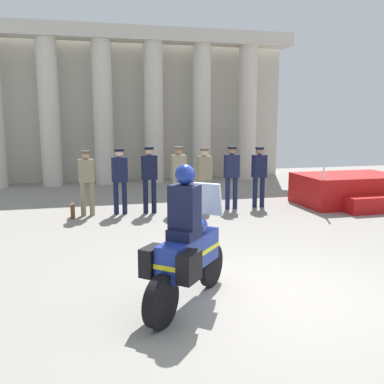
{
  "coord_description": "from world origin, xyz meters",
  "views": [
    {
      "loc": [
        -2.56,
        -5.29,
        2.46
      ],
      "look_at": [
        -0.48,
        2.91,
        1.02
      ],
      "focal_mm": 40.29,
      "sensor_mm": 36.0,
      "label": 1
    }
  ],
  "objects_px": {
    "officer_in_row_2": "(149,174)",
    "officer_in_row_3": "(179,174)",
    "officer_in_row_4": "(204,174)",
    "officer_in_row_0": "(87,178)",
    "officer_in_row_1": "(120,176)",
    "officer_in_row_6": "(259,172)",
    "briefcase_on_ground": "(73,211)",
    "motorcycle_with_rider": "(186,248)",
    "reviewing_stand": "(350,190)",
    "officer_in_row_5": "(232,172)"
  },
  "relations": [
    {
      "from": "officer_in_row_2",
      "to": "officer_in_row_3",
      "type": "distance_m",
      "value": 0.77
    },
    {
      "from": "officer_in_row_4",
      "to": "officer_in_row_0",
      "type": "bearing_deg",
      "value": -9.62
    },
    {
      "from": "officer_in_row_0",
      "to": "officer_in_row_3",
      "type": "height_order",
      "value": "officer_in_row_3"
    },
    {
      "from": "officer_in_row_3",
      "to": "officer_in_row_4",
      "type": "distance_m",
      "value": 0.72
    },
    {
      "from": "officer_in_row_1",
      "to": "officer_in_row_6",
      "type": "height_order",
      "value": "officer_in_row_1"
    },
    {
      "from": "officer_in_row_4",
      "to": "briefcase_on_ground",
      "type": "relative_size",
      "value": 4.69
    },
    {
      "from": "officer_in_row_4",
      "to": "motorcycle_with_rider",
      "type": "xyz_separation_m",
      "value": [
        -1.89,
        -5.81,
        -0.2
      ]
    },
    {
      "from": "officer_in_row_6",
      "to": "briefcase_on_ground",
      "type": "xyz_separation_m",
      "value": [
        -5.05,
        -0.1,
        -0.82
      ]
    },
    {
      "from": "officer_in_row_6",
      "to": "officer_in_row_3",
      "type": "bearing_deg",
      "value": -5.54
    },
    {
      "from": "reviewing_stand",
      "to": "officer_in_row_0",
      "type": "height_order",
      "value": "reviewing_stand"
    },
    {
      "from": "officer_in_row_5",
      "to": "officer_in_row_6",
      "type": "bearing_deg",
      "value": 175.65
    },
    {
      "from": "officer_in_row_3",
      "to": "officer_in_row_0",
      "type": "bearing_deg",
      "value": -11.36
    },
    {
      "from": "officer_in_row_5",
      "to": "officer_in_row_6",
      "type": "xyz_separation_m",
      "value": [
        0.82,
        0.04,
        -0.02
      ]
    },
    {
      "from": "officer_in_row_2",
      "to": "officer_in_row_6",
      "type": "height_order",
      "value": "officer_in_row_2"
    },
    {
      "from": "briefcase_on_ground",
      "to": "officer_in_row_5",
      "type": "bearing_deg",
      "value": 0.83
    },
    {
      "from": "officer_in_row_4",
      "to": "briefcase_on_ground",
      "type": "height_order",
      "value": "officer_in_row_4"
    },
    {
      "from": "officer_in_row_3",
      "to": "officer_in_row_4",
      "type": "xyz_separation_m",
      "value": [
        0.72,
        0.04,
        -0.03
      ]
    },
    {
      "from": "officer_in_row_1",
      "to": "briefcase_on_ground",
      "type": "bearing_deg",
      "value": -0.04
    },
    {
      "from": "officer_in_row_0",
      "to": "motorcycle_with_rider",
      "type": "bearing_deg",
      "value": 94.03
    },
    {
      "from": "officer_in_row_0",
      "to": "officer_in_row_1",
      "type": "xyz_separation_m",
      "value": [
        0.83,
        -0.04,
        0.02
      ]
    },
    {
      "from": "officer_in_row_2",
      "to": "officer_in_row_3",
      "type": "height_order",
      "value": "officer_in_row_2"
    },
    {
      "from": "reviewing_stand",
      "to": "officer_in_row_1",
      "type": "xyz_separation_m",
      "value": [
        -6.55,
        0.36,
        0.58
      ]
    },
    {
      "from": "reviewing_stand",
      "to": "briefcase_on_ground",
      "type": "xyz_separation_m",
      "value": [
        -7.76,
        0.2,
        -0.24
      ]
    },
    {
      "from": "officer_in_row_1",
      "to": "briefcase_on_ground",
      "type": "xyz_separation_m",
      "value": [
        -1.2,
        -0.15,
        -0.82
      ]
    },
    {
      "from": "reviewing_stand",
      "to": "officer_in_row_0",
      "type": "distance_m",
      "value": 7.42
    },
    {
      "from": "officer_in_row_3",
      "to": "officer_in_row_4",
      "type": "height_order",
      "value": "officer_in_row_3"
    },
    {
      "from": "officer_in_row_4",
      "to": "officer_in_row_5",
      "type": "relative_size",
      "value": 0.98
    },
    {
      "from": "officer_in_row_6",
      "to": "motorcycle_with_rider",
      "type": "distance_m",
      "value": 6.8
    },
    {
      "from": "officer_in_row_1",
      "to": "officer_in_row_4",
      "type": "xyz_separation_m",
      "value": [
        2.25,
        -0.08,
        -0.01
      ]
    },
    {
      "from": "motorcycle_with_rider",
      "to": "officer_in_row_0",
      "type": "bearing_deg",
      "value": 52.35
    },
    {
      "from": "officer_in_row_4",
      "to": "motorcycle_with_rider",
      "type": "relative_size",
      "value": 0.89
    },
    {
      "from": "motorcycle_with_rider",
      "to": "reviewing_stand",
      "type": "bearing_deg",
      "value": -7.27
    },
    {
      "from": "officer_in_row_4",
      "to": "officer_in_row_1",
      "type": "bearing_deg",
      "value": -9.4
    },
    {
      "from": "reviewing_stand",
      "to": "officer_in_row_5",
      "type": "xyz_separation_m",
      "value": [
        -3.53,
        0.27,
        0.59
      ]
    },
    {
      "from": "officer_in_row_0",
      "to": "officer_in_row_5",
      "type": "relative_size",
      "value": 0.97
    },
    {
      "from": "officer_in_row_6",
      "to": "briefcase_on_ground",
      "type": "distance_m",
      "value": 5.12
    },
    {
      "from": "officer_in_row_0",
      "to": "officer_in_row_4",
      "type": "height_order",
      "value": "officer_in_row_4"
    },
    {
      "from": "motorcycle_with_rider",
      "to": "officer_in_row_4",
      "type": "bearing_deg",
      "value": 22.94
    },
    {
      "from": "officer_in_row_3",
      "to": "briefcase_on_ground",
      "type": "relative_size",
      "value": 4.83
    },
    {
      "from": "motorcycle_with_rider",
      "to": "briefcase_on_ground",
      "type": "distance_m",
      "value": 5.97
    },
    {
      "from": "reviewing_stand",
      "to": "officer_in_row_6",
      "type": "height_order",
      "value": "reviewing_stand"
    },
    {
      "from": "officer_in_row_5",
      "to": "briefcase_on_ground",
      "type": "xyz_separation_m",
      "value": [
        -4.23,
        -0.06,
        -0.84
      ]
    },
    {
      "from": "officer_in_row_1",
      "to": "officer_in_row_6",
      "type": "relative_size",
      "value": 1.01
    },
    {
      "from": "officer_in_row_1",
      "to": "officer_in_row_2",
      "type": "bearing_deg",
      "value": 166.59
    },
    {
      "from": "officer_in_row_4",
      "to": "briefcase_on_ground",
      "type": "bearing_deg",
      "value": -6.12
    },
    {
      "from": "officer_in_row_0",
      "to": "officer_in_row_6",
      "type": "bearing_deg",
      "value": 171.52
    },
    {
      "from": "reviewing_stand",
      "to": "officer_in_row_3",
      "type": "xyz_separation_m",
      "value": [
        -5.02,
        0.23,
        0.61
      ]
    },
    {
      "from": "officer_in_row_0",
      "to": "officer_in_row_2",
      "type": "height_order",
      "value": "officer_in_row_2"
    },
    {
      "from": "officer_in_row_2",
      "to": "motorcycle_with_rider",
      "type": "relative_size",
      "value": 0.92
    },
    {
      "from": "officer_in_row_2",
      "to": "officer_in_row_3",
      "type": "relative_size",
      "value": 1.0
    }
  ]
}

